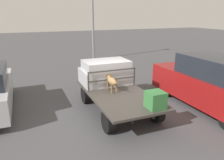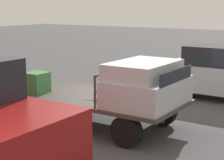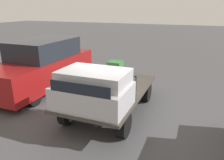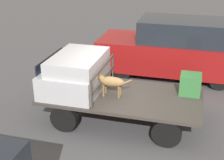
# 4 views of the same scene
# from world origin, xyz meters

# --- Properties ---
(ground_plane) EXTENTS (80.00, 80.00, 0.00)m
(ground_plane) POSITION_xyz_m (0.00, 0.00, 0.00)
(ground_plane) COLOR #474749
(flatbed_truck) EXTENTS (4.14, 2.09, 0.76)m
(flatbed_truck) POSITION_xyz_m (0.00, 0.00, 0.57)
(flatbed_truck) COLOR black
(flatbed_truck) RESTS_ON ground
(truck_cab) EXTENTS (1.44, 1.97, 0.99)m
(truck_cab) POSITION_xyz_m (1.27, 0.00, 1.23)
(truck_cab) COLOR #B7B7BC
(truck_cab) RESTS_ON flatbed_truck
(truck_headboard) EXTENTS (0.04, 1.97, 0.75)m
(truck_headboard) POSITION_xyz_m (0.51, 0.00, 1.26)
(truck_headboard) COLOR #3D3833
(truck_headboard) RESTS_ON flatbed_truck
(dog) EXTENTS (1.07, 0.26, 0.66)m
(dog) POSITION_xyz_m (0.34, 0.13, 1.16)
(dog) COLOR brown
(dog) RESTS_ON flatbed_truck
(cargo_crate) EXTENTS (0.53, 0.53, 0.53)m
(cargo_crate) POSITION_xyz_m (-1.70, -0.52, 1.03)
(cargo_crate) COLOR #337038
(cargo_crate) RESTS_ON flatbed_truck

